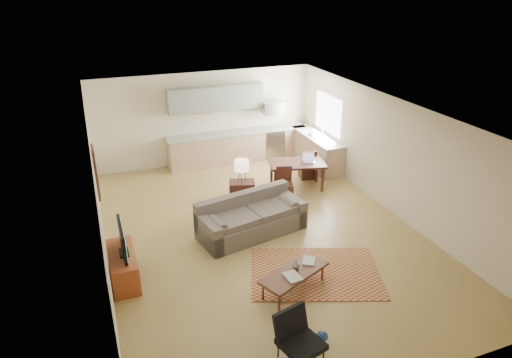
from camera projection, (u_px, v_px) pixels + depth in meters
name	position (u px, v px, depth m)	size (l,w,h in m)	color
room	(261.00, 176.00, 9.51)	(9.00, 9.00, 9.00)	olive
kitchen_counter_back	(238.00, 146.00, 13.73)	(4.26, 0.64, 0.92)	tan
kitchen_counter_right	(317.00, 151.00, 13.38)	(0.64, 2.26, 0.92)	tan
kitchen_range	(272.00, 142.00, 14.09)	(0.62, 0.62, 0.90)	#A5A8AD
kitchen_microwave	(272.00, 107.00, 13.66)	(0.62, 0.40, 0.35)	#A5A8AD
upper_cabinets	(216.00, 98.00, 13.05)	(2.80, 0.34, 0.70)	gray
window_right	(328.00, 114.00, 13.03)	(0.02, 1.40, 1.05)	white
wall_art_left	(96.00, 173.00, 9.15)	(0.06, 0.42, 1.10)	olive
triptych	(201.00, 105.00, 13.12)	(1.70, 0.04, 0.50)	beige
rug	(315.00, 273.00, 8.66)	(2.43, 1.68, 0.02)	maroon
sofa	(252.00, 216.00, 9.83)	(2.43, 1.06, 0.84)	#5F544D
coffee_table	(294.00, 281.00, 8.12)	(1.34, 0.53, 0.41)	#4E2A1D
book_a	(286.00, 279.00, 7.82)	(0.27, 0.35, 0.03)	#9B1E0E
book_b	(303.00, 260.00, 8.34)	(0.34, 0.36, 0.02)	navy
vase	(296.00, 264.00, 8.10)	(0.18, 0.18, 0.16)	black
armchair	(301.00, 340.00, 6.56)	(0.66, 0.66, 0.75)	black
tv_credenza	(123.00, 266.00, 8.38)	(0.47, 1.22, 0.56)	#8F391A
tv	(122.00, 240.00, 8.16)	(0.09, 0.94, 0.56)	black
console_table	(242.00, 195.00, 10.94)	(0.60, 0.40, 0.70)	#351712
table_lamp	(242.00, 171.00, 10.68)	(0.34, 0.34, 0.56)	beige
dining_table	(297.00, 175.00, 11.99)	(1.43, 0.82, 0.73)	#351712
dining_chair_near	(285.00, 184.00, 11.36)	(0.40, 0.41, 0.83)	#351712
dining_chair_far	(307.00, 163.00, 12.58)	(0.40, 0.42, 0.85)	#351712
laptop	(309.00, 158.00, 11.81)	(0.31, 0.23, 0.23)	#A5A8AD
soap_bottle	(311.00, 131.00, 13.29)	(0.09, 0.09, 0.19)	beige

